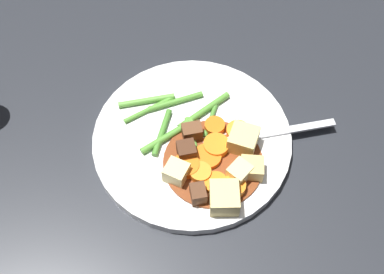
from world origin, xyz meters
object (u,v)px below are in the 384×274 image
carrot_slice_4 (216,146)px  potato_chunk_1 (243,140)px  carrot_slice_1 (200,173)px  carrot_slice_2 (238,131)px  potato_chunk_2 (239,173)px  meat_chunk_1 (198,194)px  carrot_slice_3 (215,128)px  potato_chunk_3 (224,198)px  carrot_slice_6 (215,184)px  potato_chunk_4 (252,168)px  carrot_slice_0 (234,187)px  carrot_slice_7 (207,157)px  fork (265,134)px  potato_chunk_0 (176,172)px  meat_chunk_0 (186,151)px  meat_chunk_2 (193,132)px  carrot_slice_5 (186,166)px  dinner_plate (192,140)px

carrot_slice_4 → potato_chunk_1: 0.03m
carrot_slice_1 → carrot_slice_2: carrot_slice_1 is taller
potato_chunk_2 → meat_chunk_1: 0.06m
carrot_slice_3 → potato_chunk_3: (0.10, -0.03, 0.01)m
carrot_slice_6 → potato_chunk_4: bearing=88.9°
carrot_slice_0 → carrot_slice_7: carrot_slice_0 is taller
carrot_slice_1 → fork: 0.10m
potato_chunk_4 → meat_chunk_1: size_ratio=1.29×
carrot_slice_1 → potato_chunk_2: bearing=64.5°
fork → potato_chunk_4: bearing=-43.6°
potato_chunk_0 → meat_chunk_0: (-0.02, 0.02, 0.00)m
meat_chunk_2 → carrot_slice_0: bearing=10.8°
carrot_slice_5 → carrot_slice_0: bearing=41.2°
potato_chunk_3 → meat_chunk_0: size_ratio=1.54×
carrot_slice_0 → carrot_slice_1: (-0.03, -0.03, -0.00)m
fork → carrot_slice_7: bearing=-86.8°
carrot_slice_4 → potato_chunk_2: size_ratio=1.25×
meat_chunk_2 → fork: (0.03, 0.09, -0.01)m
carrot_slice_2 → potato_chunk_4: potato_chunk_4 is taller
carrot_slice_0 → carrot_slice_6: size_ratio=0.98×
carrot_slice_1 → meat_chunk_0: (-0.03, -0.01, 0.01)m
meat_chunk_0 → meat_chunk_1: bearing=-8.4°
carrot_slice_0 → potato_chunk_1: 0.06m
carrot_slice_1 → carrot_slice_6: bearing=30.6°
carrot_slice_0 → carrot_slice_4: bearing=176.6°
carrot_slice_1 → carrot_slice_5: size_ratio=0.82×
carrot_slice_0 → potato_chunk_2: size_ratio=1.10×
carrot_slice_7 → carrot_slice_1: bearing=-43.0°
carrot_slice_3 → potato_chunk_2: potato_chunk_2 is taller
carrot_slice_1 → potato_chunk_1: size_ratio=0.77×
meat_chunk_0 → carrot_slice_6: bearing=18.3°
dinner_plate → fork: size_ratio=1.46×
potato_chunk_3 → carrot_slice_7: bearing=175.1°
carrot_slice_4 → carrot_slice_6: bearing=-24.8°
potato_chunk_0 → potato_chunk_4: size_ratio=0.95×
meat_chunk_2 → carrot_slice_2: bearing=72.7°
carrot_slice_4 → carrot_slice_2: bearing=106.6°
carrot_slice_4 → meat_chunk_2: (-0.03, -0.02, 0.00)m
carrot_slice_6 → dinner_plate: bearing=179.7°
carrot_slice_2 → carrot_slice_7: 0.06m
carrot_slice_1 → meat_chunk_1: bearing=-27.8°
carrot_slice_0 → carrot_slice_1: bearing=-137.9°
carrot_slice_3 → carrot_slice_6: carrot_slice_3 is taller
carrot_slice_7 → fork: size_ratio=0.20×
carrot_slice_1 → carrot_slice_6: 0.02m
carrot_slice_0 → potato_chunk_2: 0.02m
potato_chunk_0 → meat_chunk_2: (-0.05, 0.04, -0.00)m
potato_chunk_0 → potato_chunk_2: same height
carrot_slice_2 → carrot_slice_4: (0.01, -0.04, 0.00)m
carrot_slice_0 → fork: (-0.06, 0.07, -0.01)m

